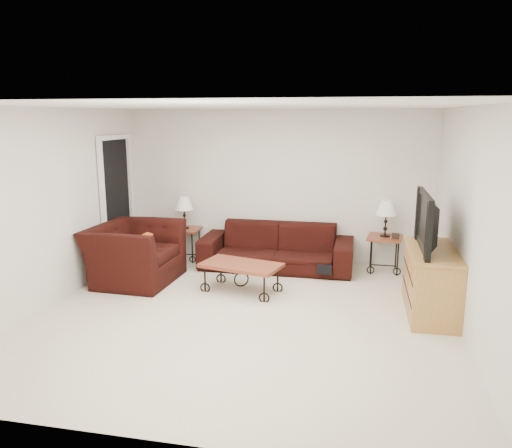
{
  "coord_description": "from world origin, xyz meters",
  "views": [
    {
      "loc": [
        1.31,
        -5.61,
        2.39
      ],
      "look_at": [
        0.0,
        0.7,
        1.0
      ],
      "focal_mm": 35.15,
      "sensor_mm": 36.0,
      "label": 1
    }
  ],
  "objects_px": {
    "lamp_right": "(386,218)",
    "coffee_table": "(241,278)",
    "sofa": "(276,247)",
    "tv_stand": "(431,281)",
    "lamp_left": "(184,213)",
    "side_table_left": "(185,244)",
    "armchair": "(135,253)",
    "backpack": "(325,265)",
    "side_table_right": "(384,254)",
    "television": "(434,222)"
  },
  "relations": [
    {
      "from": "side_table_left",
      "to": "television",
      "type": "height_order",
      "value": "television"
    },
    {
      "from": "coffee_table",
      "to": "television",
      "type": "height_order",
      "value": "television"
    },
    {
      "from": "coffee_table",
      "to": "backpack",
      "type": "bearing_deg",
      "value": 36.47
    },
    {
      "from": "sofa",
      "to": "side_table_right",
      "type": "height_order",
      "value": "sofa"
    },
    {
      "from": "sofa",
      "to": "tv_stand",
      "type": "distance_m",
      "value": 2.61
    },
    {
      "from": "coffee_table",
      "to": "television",
      "type": "xyz_separation_m",
      "value": [
        2.44,
        -0.26,
        0.95
      ]
    },
    {
      "from": "side_table_left",
      "to": "lamp_right",
      "type": "height_order",
      "value": "lamp_right"
    },
    {
      "from": "backpack",
      "to": "coffee_table",
      "type": "bearing_deg",
      "value": -129.33
    },
    {
      "from": "side_table_left",
      "to": "side_table_right",
      "type": "relative_size",
      "value": 0.95
    },
    {
      "from": "side_table_right",
      "to": "lamp_left",
      "type": "bearing_deg",
      "value": 180.0
    },
    {
      "from": "coffee_table",
      "to": "backpack",
      "type": "xyz_separation_m",
      "value": [
        1.09,
        0.81,
        0.01
      ]
    },
    {
      "from": "side_table_right",
      "to": "backpack",
      "type": "bearing_deg",
      "value": -147.21
    },
    {
      "from": "lamp_left",
      "to": "armchair",
      "type": "xyz_separation_m",
      "value": [
        -0.34,
        -1.23,
        -0.39
      ]
    },
    {
      "from": "tv_stand",
      "to": "backpack",
      "type": "distance_m",
      "value": 1.75
    },
    {
      "from": "tv_stand",
      "to": "coffee_table",
      "type": "bearing_deg",
      "value": 174.04
    },
    {
      "from": "sofa",
      "to": "lamp_left",
      "type": "relative_size",
      "value": 4.46
    },
    {
      "from": "tv_stand",
      "to": "lamp_right",
      "type": "bearing_deg",
      "value": 106.94
    },
    {
      "from": "side_table_left",
      "to": "armchair",
      "type": "relative_size",
      "value": 0.41
    },
    {
      "from": "coffee_table",
      "to": "backpack",
      "type": "distance_m",
      "value": 1.36
    },
    {
      "from": "sofa",
      "to": "armchair",
      "type": "relative_size",
      "value": 1.85
    },
    {
      "from": "coffee_table",
      "to": "tv_stand",
      "type": "height_order",
      "value": "tv_stand"
    },
    {
      "from": "sofa",
      "to": "lamp_left",
      "type": "height_order",
      "value": "lamp_left"
    },
    {
      "from": "television",
      "to": "lamp_right",
      "type": "bearing_deg",
      "value": -163.7
    },
    {
      "from": "armchair",
      "to": "tv_stand",
      "type": "distance_m",
      "value": 4.12
    },
    {
      "from": "coffee_table",
      "to": "side_table_right",
      "type": "bearing_deg",
      "value": 34.87
    },
    {
      "from": "lamp_right",
      "to": "tv_stand",
      "type": "relative_size",
      "value": 0.42
    },
    {
      "from": "lamp_right",
      "to": "side_table_right",
      "type": "bearing_deg",
      "value": 0.0
    },
    {
      "from": "coffee_table",
      "to": "tv_stand",
      "type": "bearing_deg",
      "value": -5.96
    },
    {
      "from": "lamp_right",
      "to": "coffee_table",
      "type": "relative_size",
      "value": 0.52
    },
    {
      "from": "sofa",
      "to": "lamp_left",
      "type": "bearing_deg",
      "value": 173.57
    },
    {
      "from": "armchair",
      "to": "side_table_left",
      "type": "bearing_deg",
      "value": -12.9
    },
    {
      "from": "lamp_left",
      "to": "television",
      "type": "distance_m",
      "value": 4.1
    },
    {
      "from": "lamp_right",
      "to": "backpack",
      "type": "height_order",
      "value": "lamp_right"
    },
    {
      "from": "sofa",
      "to": "side_table_left",
      "type": "height_order",
      "value": "sofa"
    },
    {
      "from": "side_table_left",
      "to": "backpack",
      "type": "xyz_separation_m",
      "value": [
        2.4,
        -0.56,
        -0.05
      ]
    },
    {
      "from": "coffee_table",
      "to": "armchair",
      "type": "bearing_deg",
      "value": 175.19
    },
    {
      "from": "coffee_table",
      "to": "tv_stand",
      "type": "distance_m",
      "value": 2.49
    },
    {
      "from": "backpack",
      "to": "lamp_left",
      "type": "bearing_deg",
      "value": -179.02
    },
    {
      "from": "lamp_left",
      "to": "backpack",
      "type": "relative_size",
      "value": 1.25
    },
    {
      "from": "tv_stand",
      "to": "backpack",
      "type": "bearing_deg",
      "value": 142.16
    },
    {
      "from": "lamp_right",
      "to": "coffee_table",
      "type": "xyz_separation_m",
      "value": [
        -1.97,
        -1.37,
        -0.64
      ]
    },
    {
      "from": "side_table_left",
      "to": "coffee_table",
      "type": "relative_size",
      "value": 0.5
    },
    {
      "from": "sofa",
      "to": "television",
      "type": "bearing_deg",
      "value": -33.94
    },
    {
      "from": "sofa",
      "to": "lamp_right",
      "type": "xyz_separation_m",
      "value": [
        1.68,
        0.18,
        0.5
      ]
    },
    {
      "from": "coffee_table",
      "to": "side_table_left",
      "type": "bearing_deg",
      "value": 133.57
    },
    {
      "from": "side_table_right",
      "to": "lamp_right",
      "type": "relative_size",
      "value": 1.0
    },
    {
      "from": "side_table_right",
      "to": "coffee_table",
      "type": "height_order",
      "value": "side_table_right"
    },
    {
      "from": "lamp_right",
      "to": "side_table_left",
      "type": "bearing_deg",
      "value": 180.0
    },
    {
      "from": "side_table_right",
      "to": "television",
      "type": "height_order",
      "value": "television"
    },
    {
      "from": "lamp_left",
      "to": "backpack",
      "type": "bearing_deg",
      "value": -13.23
    }
  ]
}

